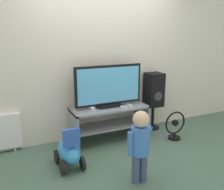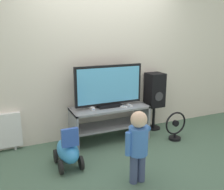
% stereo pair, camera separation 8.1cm
% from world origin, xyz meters
% --- Properties ---
extents(ground_plane, '(16.00, 16.00, 0.00)m').
position_xyz_m(ground_plane, '(0.00, 0.00, 0.00)').
color(ground_plane, '#4C6B56').
extents(wall_back, '(10.00, 0.06, 2.60)m').
position_xyz_m(wall_back, '(0.00, 0.57, 1.30)').
color(wall_back, silver).
rests_on(wall_back, ground_plane).
extents(tv_stand, '(1.22, 0.49, 0.56)m').
position_xyz_m(tv_stand, '(0.00, 0.24, 0.37)').
color(tv_stand, gray).
rests_on(tv_stand, ground_plane).
extents(television, '(1.10, 0.20, 0.66)m').
position_xyz_m(television, '(0.00, 0.26, 0.88)').
color(television, black).
rests_on(television, tv_stand).
extents(game_console, '(0.05, 0.16, 0.04)m').
position_xyz_m(game_console, '(-0.30, 0.24, 0.58)').
color(game_console, white).
rests_on(game_console, tv_stand).
extents(remote_primary, '(0.05, 0.13, 0.03)m').
position_xyz_m(remote_primary, '(0.32, 0.17, 0.57)').
color(remote_primary, white).
rests_on(remote_primary, tv_stand).
extents(remote_secondary, '(0.09, 0.13, 0.03)m').
position_xyz_m(remote_secondary, '(0.19, 0.14, 0.57)').
color(remote_secondary, white).
rests_on(remote_secondary, tv_stand).
extents(child, '(0.33, 0.49, 0.87)m').
position_xyz_m(child, '(-0.16, -0.95, 0.51)').
color(child, '#3F4C72').
rests_on(child, ground_plane).
extents(speaker_tower, '(0.28, 0.28, 1.01)m').
position_xyz_m(speaker_tower, '(0.92, 0.38, 0.69)').
color(speaker_tower, black).
rests_on(speaker_tower, ground_plane).
extents(floor_fan, '(0.38, 0.20, 0.47)m').
position_xyz_m(floor_fan, '(0.97, -0.18, 0.21)').
color(floor_fan, black).
rests_on(floor_fan, ground_plane).
extents(ride_on_toy, '(0.30, 0.56, 0.58)m').
position_xyz_m(ride_on_toy, '(-0.81, -0.29, 0.22)').
color(ride_on_toy, '#338CD1').
rests_on(ride_on_toy, ground_plane).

